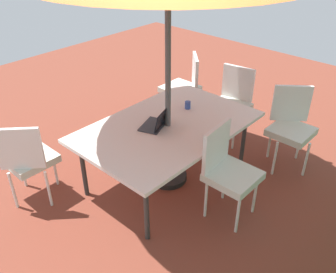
{
  "coord_description": "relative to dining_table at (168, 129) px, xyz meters",
  "views": [
    {
      "loc": [
        2.54,
        2.32,
        2.71
      ],
      "look_at": [
        0.0,
        0.0,
        0.58
      ],
      "focal_mm": 39.41,
      "sensor_mm": 36.0,
      "label": 1
    }
  ],
  "objects": [
    {
      "name": "ground_plane",
      "position": [
        0.0,
        0.0,
        -0.69
      ],
      "size": [
        10.0,
        10.0,
        0.02
      ],
      "primitive_type": "cube",
      "color": "brown"
    },
    {
      "name": "dining_table",
      "position": [
        0.0,
        0.0,
        0.0
      ],
      "size": [
        1.93,
        1.25,
        0.73
      ],
      "color": "silver",
      "rests_on": "ground_plane"
    },
    {
      "name": "chair_southwest",
      "position": [
        -1.24,
        -0.81,
        -0.13
      ],
      "size": [
        0.59,
        0.59,
        0.98
      ],
      "rotation": [
        0.0,
        0.0,
        0.78
      ],
      "color": "silver",
      "rests_on": "ground_plane"
    },
    {
      "name": "chair_northwest",
      "position": [
        -1.21,
        0.86,
        -0.13
      ],
      "size": [
        0.58,
        0.58,
        0.98
      ],
      "rotation": [
        0.0,
        0.0,
        2.24
      ],
      "color": "silver",
      "rests_on": "ground_plane"
    },
    {
      "name": "chair_west",
      "position": [
        -1.26,
        -0.01,
        -0.13
      ],
      "size": [
        0.49,
        0.48,
        0.98
      ],
      "rotation": [
        0.0,
        0.0,
        1.71
      ],
      "color": "silver",
      "rests_on": "ground_plane"
    },
    {
      "name": "chair_north",
      "position": [
        0.02,
        0.8,
        -0.13
      ],
      "size": [
        0.47,
        0.48,
        0.98
      ],
      "rotation": [
        0.0,
        0.0,
        3.22
      ],
      "color": "silver",
      "rests_on": "ground_plane"
    },
    {
      "name": "chair_southeast",
      "position": [
        1.23,
        -0.82,
        -0.13
      ],
      "size": [
        0.59,
        0.59,
        0.98
      ],
      "rotation": [
        0.0,
        0.0,
        5.53
      ],
      "color": "silver",
      "rests_on": "ground_plane"
    },
    {
      "name": "laptop",
      "position": [
        0.11,
        -0.06,
        0.09
      ],
      "size": [
        0.38,
        0.34,
        0.21
      ],
      "rotation": [
        0.0,
        0.0,
        0.34
      ],
      "color": "#2D2D33",
      "rests_on": "dining_table"
    },
    {
      "name": "cup",
      "position": [
        -0.44,
        -0.09,
        0.09
      ],
      "size": [
        0.07,
        0.07,
        0.09
      ],
      "primitive_type": "cylinder",
      "color": "#334C99",
      "rests_on": "dining_table"
    }
  ]
}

